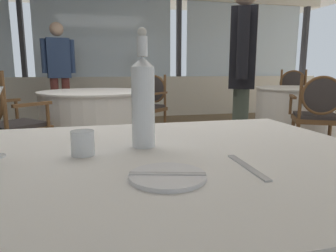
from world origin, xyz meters
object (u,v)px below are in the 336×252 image
object	(u,v)px
side_plate	(167,176)
diner_person_1	(243,71)
dining_chair_1_0	(318,111)
diner_person_0	(59,69)
water_bottle	(143,100)
dining_chair_0_0	(149,101)
dining_chair_1_1	(293,94)
water_tumbler	(83,143)
dining_chair_0_1	(6,117)

from	to	relation	value
side_plate	diner_person_1	size ratio (longest dim) A/B	0.10
dining_chair_1_0	diner_person_0	bearing A→B (deg)	76.94
water_bottle	diner_person_0	bearing A→B (deg)	99.00
dining_chair_0_0	diner_person_1	size ratio (longest dim) A/B	0.54
dining_chair_0_0	dining_chair_1_0	xyz separation A→B (m)	(1.54, -1.65, 0.02)
dining_chair_1_1	diner_person_1	size ratio (longest dim) A/B	0.58
dining_chair_1_0	diner_person_1	size ratio (longest dim) A/B	0.55
water_bottle	dining_chair_1_0	xyz separation A→B (m)	(2.18, 1.82, -0.34)
water_bottle	water_tumbler	xyz separation A→B (m)	(-0.19, -0.06, -0.11)
water_bottle	dining_chair_1_0	size ratio (longest dim) A/B	0.39
dining_chair_0_0	side_plate	bearing A→B (deg)	37.05
side_plate	water_bottle	distance (m)	0.34
water_tumbler	dining_chair_1_0	distance (m)	3.03
diner_person_0	diner_person_1	bearing A→B (deg)	18.07
side_plate	diner_person_1	xyz separation A→B (m)	(1.06, 1.71, 0.23)
water_bottle	dining_chair_0_0	size ratio (longest dim) A/B	0.40
water_bottle	diner_person_1	bearing A→B (deg)	53.01
side_plate	diner_person_0	distance (m)	4.80
dining_chair_1_1	diner_person_0	world-z (taller)	diner_person_0
water_tumbler	dining_chair_1_1	bearing A→B (deg)	47.77
side_plate	dining_chair_0_0	xyz separation A→B (m)	(0.63, 3.77, -0.21)
dining_chair_1_0	diner_person_0	xyz separation A→B (m)	(-2.88, 2.61, 0.45)
dining_chair_0_1	diner_person_0	xyz separation A→B (m)	(0.22, 2.44, 0.43)
dining_chair_0_1	dining_chair_1_1	size ratio (longest dim) A/B	0.99
water_tumbler	dining_chair_1_1	world-z (taller)	dining_chair_1_1
dining_chair_0_0	dining_chair_1_1	distance (m)	2.60
water_bottle	dining_chair_0_1	bearing A→B (deg)	114.92
dining_chair_1_1	water_bottle	bearing A→B (deg)	-11.97
dining_chair_0_0	water_tumbler	bearing A→B (deg)	33.44
dining_chair_1_0	diner_person_0	distance (m)	3.92
water_tumbler	diner_person_1	xyz separation A→B (m)	(1.25, 1.47, 0.20)
water_tumbler	diner_person_0	world-z (taller)	diner_person_0
dining_chair_0_1	dining_chair_1_0	xyz separation A→B (m)	(3.11, -0.17, -0.02)
water_bottle	diner_person_0	world-z (taller)	diner_person_0
water_tumbler	dining_chair_0_0	size ratio (longest dim) A/B	0.08
dining_chair_0_1	dining_chair_1_1	bearing A→B (deg)	-21.06
diner_person_1	diner_person_0	bearing A→B (deg)	-31.11
dining_chair_0_0	diner_person_0	xyz separation A→B (m)	(-1.34, 0.96, 0.47)
water_bottle	diner_person_0	distance (m)	4.49
dining_chair_0_0	diner_person_1	world-z (taller)	diner_person_1
water_tumbler	diner_person_1	distance (m)	1.94
water_tumbler	dining_chair_1_1	distance (m)	5.09
side_plate	dining_chair_1_1	xyz separation A→B (m)	(3.22, 4.01, -0.17)
side_plate	dining_chair_1_1	size ratio (longest dim) A/B	0.18
water_tumbler	dining_chair_0_0	xyz separation A→B (m)	(0.82, 3.53, -0.24)
dining_chair_0_1	diner_person_0	bearing A→B (deg)	41.34
water_bottle	diner_person_1	xyz separation A→B (m)	(1.06, 1.41, 0.08)
water_tumbler	dining_chair_0_1	size ratio (longest dim) A/B	0.07
dining_chair_1_1	dining_chair_0_1	bearing A→B (deg)	-38.49
diner_person_0	dining_chair_1_1	bearing A→B (deg)	67.30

